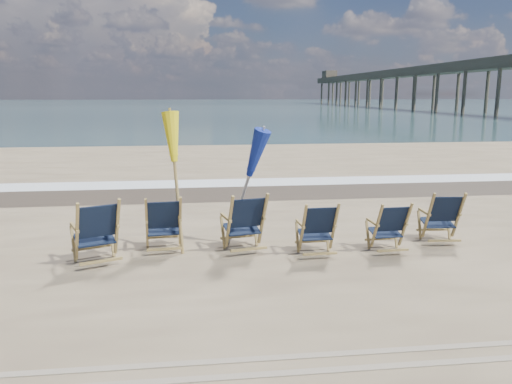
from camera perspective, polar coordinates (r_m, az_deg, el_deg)
ocean at (r=134.93m, az=-6.55°, el=9.92°), size 400.00×400.00×0.00m
surf_foam at (r=15.48m, az=-2.72°, el=1.07°), size 200.00×1.40×0.01m
wet_sand_strip at (r=14.01m, az=-2.27°, el=0.01°), size 200.00×2.60×0.00m
beach_chair_0 at (r=8.37m, az=-15.56°, el=-4.17°), size 0.96×1.01×1.11m
beach_chair_1 at (r=8.73m, az=-8.63°, el=-3.56°), size 0.72×0.80×1.02m
beach_chair_2 at (r=8.63m, az=0.82°, el=-3.39°), size 0.84×0.91×1.08m
beach_chair_3 at (r=8.48m, az=8.95°, el=-4.17°), size 0.64×0.72×0.97m
beach_chair_4 at (r=8.95m, az=16.70°, el=-3.85°), size 0.63×0.70×0.93m
beach_chair_5 at (r=9.79m, az=22.15°, el=-2.71°), size 0.70×0.77×1.00m
umbrella_yellow at (r=8.57m, az=-9.18°, el=5.45°), size 0.30×0.30×2.42m
umbrella_blue at (r=8.73m, az=-1.45°, el=4.47°), size 0.30×0.30×2.22m
fishing_pier at (r=89.87m, az=19.29°, el=11.77°), size 4.40×140.00×9.30m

